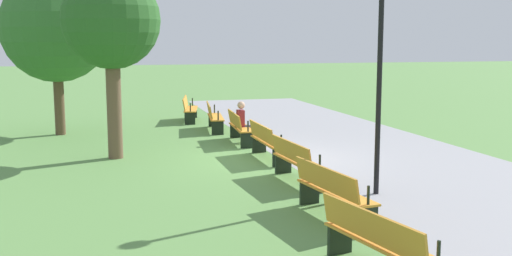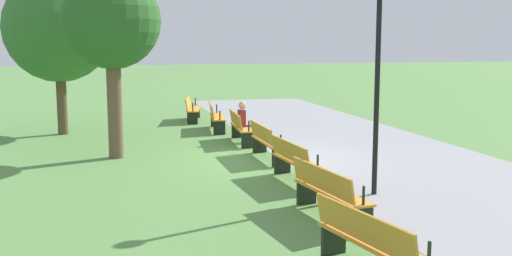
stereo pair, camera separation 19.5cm
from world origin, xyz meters
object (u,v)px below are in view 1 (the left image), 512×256
(bench_6, at_px, (378,241))
(tree_1, at_px, (111,22))
(bench_1, at_px, (213,116))
(lamp_post, at_px, (380,41))
(bench_5, at_px, (332,190))
(bench_4, at_px, (297,160))
(bench_2, at_px, (239,126))
(bench_0, at_px, (189,108))
(bench_3, at_px, (266,140))
(person_seated, at_px, (244,121))
(tree_0, at_px, (56,28))

(bench_6, xyz_separation_m, tree_1, (-8.77, -2.87, 2.91))
(bench_1, distance_m, lamp_post, 9.37)
(bench_5, height_order, tree_1, tree_1)
(bench_4, distance_m, bench_6, 5.12)
(bench_2, distance_m, bench_5, 7.67)
(bench_0, bearing_deg, lamp_post, 20.66)
(bench_3, distance_m, tree_1, 4.79)
(bench_2, height_order, tree_1, tree_1)
(bench_4, height_order, lamp_post, lamp_post)
(person_seated, bearing_deg, tree_1, -64.83)
(bench_1, relative_size, bench_4, 1.01)
(bench_3, relative_size, bench_6, 0.97)
(bench_4, xyz_separation_m, bench_5, (2.55, -0.25, 0.00))
(bench_4, distance_m, person_seated, 5.15)
(bench_4, relative_size, tree_1, 0.43)
(bench_4, relative_size, bench_6, 0.99)
(person_seated, height_order, lamp_post, lamp_post)
(bench_1, relative_size, bench_3, 1.02)
(bench_6, distance_m, person_seated, 10.25)
(bench_4, xyz_separation_m, bench_6, (5.07, -0.67, 0.00))
(bench_1, bearing_deg, bench_6, 5.71)
(bench_5, relative_size, tree_0, 0.41)
(bench_4, height_order, tree_1, tree_1)
(tree_0, bearing_deg, bench_4, 32.19)
(bench_2, relative_size, bench_4, 1.00)
(tree_1, bearing_deg, lamp_post, 43.62)
(bench_2, height_order, person_seated, person_seated)
(bench_1, xyz_separation_m, lamp_post, (8.93, 1.45, 2.45))
(bench_5, xyz_separation_m, lamp_post, (-1.28, 1.45, 2.45))
(bench_4, bearing_deg, bench_0, 179.99)
(bench_0, xyz_separation_m, bench_2, (5.07, 0.67, 0.00))
(bench_1, relative_size, tree_0, 0.41)
(bench_1, xyz_separation_m, bench_6, (12.73, -0.42, 0.00))
(tree_0, bearing_deg, person_seated, 60.76)
(bench_6, bearing_deg, bench_3, 162.92)
(tree_0, bearing_deg, bench_0, 115.58)
(person_seated, xyz_separation_m, tree_0, (-2.93, -5.23, 2.68))
(bench_6, bearing_deg, bench_4, 161.02)
(bench_4, relative_size, tree_0, 0.40)
(bench_5, height_order, tree_0, tree_0)
(bench_2, xyz_separation_m, person_seated, (-0.03, 0.15, 0.16))
(bench_5, height_order, person_seated, person_seated)
(bench_4, bearing_deg, tree_0, -151.61)
(bench_3, height_order, person_seated, person_seated)
(bench_1, relative_size, tree_1, 0.44)
(lamp_post, bearing_deg, bench_0, -170.74)
(bench_5, bearing_deg, bench_6, -17.07)
(bench_1, bearing_deg, tree_1, -32.12)
(bench_2, height_order, bench_5, same)
(bench_3, height_order, tree_0, tree_0)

